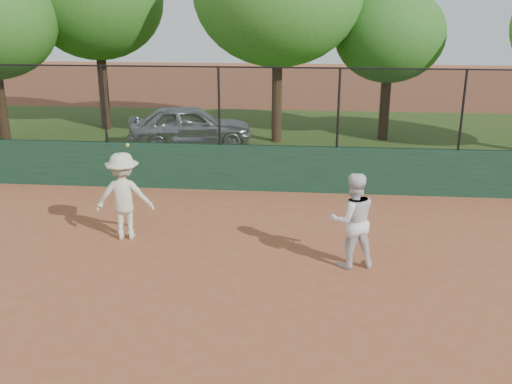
# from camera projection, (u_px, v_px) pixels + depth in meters

# --- Properties ---
(ground) EXTENTS (80.00, 80.00, 0.00)m
(ground) POSITION_uv_depth(u_px,v_px,m) (195.00, 301.00, 9.38)
(ground) COLOR #9C5232
(ground) RESTS_ON ground
(back_wall) EXTENTS (26.00, 0.20, 1.20)m
(back_wall) POSITION_uv_depth(u_px,v_px,m) (239.00, 168.00, 14.86)
(back_wall) COLOR #1B3B26
(back_wall) RESTS_ON ground
(grass_strip) EXTENTS (36.00, 12.00, 0.01)m
(grass_strip) POSITION_uv_depth(u_px,v_px,m) (259.00, 139.00, 20.72)
(grass_strip) COLOR #33541A
(grass_strip) RESTS_ON ground
(parked_car) EXTENTS (4.44, 2.57, 1.42)m
(parked_car) POSITION_uv_depth(u_px,v_px,m) (190.00, 126.00, 19.46)
(parked_car) COLOR #A1A7AB
(parked_car) RESTS_ON ground
(player_second) EXTENTS (1.02, 0.88, 1.80)m
(player_second) POSITION_uv_depth(u_px,v_px,m) (352.00, 220.00, 10.40)
(player_second) COLOR white
(player_second) RESTS_ON ground
(player_main) EXTENTS (1.26, 0.84, 2.08)m
(player_main) POSITION_uv_depth(u_px,v_px,m) (124.00, 196.00, 11.67)
(player_main) COLOR beige
(player_main) RESTS_ON ground
(fence_assembly) EXTENTS (26.00, 0.06, 2.00)m
(fence_assembly) POSITION_uv_depth(u_px,v_px,m) (238.00, 105.00, 14.35)
(fence_assembly) COLOR black
(fence_assembly) RESTS_ON back_wall
(tree_1) EXTENTS (4.93, 4.49, 6.90)m
(tree_1) POSITION_uv_depth(u_px,v_px,m) (96.00, 2.00, 20.98)
(tree_1) COLOR #3D2815
(tree_1) RESTS_ON ground
(tree_3) EXTENTS (3.79, 3.44, 5.30)m
(tree_3) POSITION_uv_depth(u_px,v_px,m) (390.00, 35.00, 19.54)
(tree_3) COLOR #3C2814
(tree_3) RESTS_ON ground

